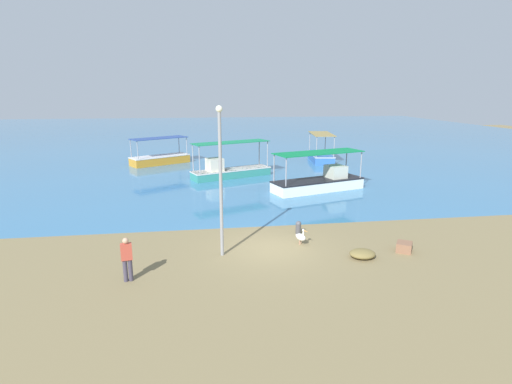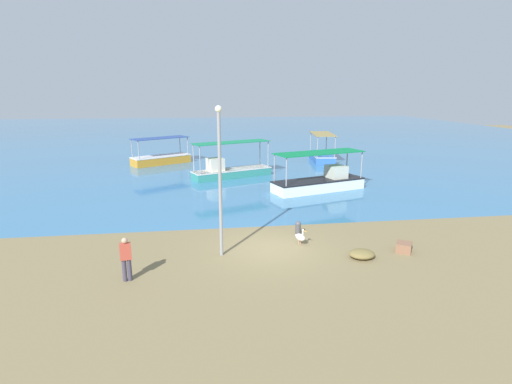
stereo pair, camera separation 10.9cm
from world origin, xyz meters
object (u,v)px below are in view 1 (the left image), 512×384
object	(u,v)px
fishing_boat_far_left	(160,158)
net_pile	(362,254)
cargo_crate	(404,247)
fishing_boat_outer	(229,170)
fishing_boat_near_left	(321,155)
pelican	(301,237)
mooring_bollard	(298,227)
fisherman_standing	(127,258)
fishing_boat_near_right	(320,181)
lamp_post	(221,175)

from	to	relation	value
fishing_boat_far_left	net_pile	distance (m)	26.29
cargo_crate	fishing_boat_outer	bearing A→B (deg)	111.07
fishing_boat_near_left	pelican	size ratio (longest dim) A/B	6.83
mooring_bollard	cargo_crate	size ratio (longest dim) A/B	0.93
pelican	fisherman_standing	bearing A→B (deg)	-160.02
fishing_boat_near_left	mooring_bollard	size ratio (longest dim) A/B	8.46
fishing_boat_near_right	fisherman_standing	xyz separation A→B (m)	(-11.11, -12.56, 0.27)
fishing_boat_near_left	fisherman_standing	distance (m)	28.65
pelican	net_pile	bearing A→B (deg)	-39.61
fishing_boat_outer	lamp_post	xyz separation A→B (m)	(-1.53, -15.87, 2.88)
fishing_boat_outer	fisherman_standing	xyz separation A→B (m)	(-5.11, -17.79, 0.28)
lamp_post	fisherman_standing	xyz separation A→B (m)	(-3.58, -1.92, -2.60)
fishing_boat_near_right	net_pile	xyz separation A→B (m)	(-1.70, -11.76, -0.46)
pelican	cargo_crate	bearing A→B (deg)	-18.36
fishing_boat_near_right	lamp_post	distance (m)	13.34
lamp_post	net_pile	distance (m)	6.81
fishing_boat_far_left	net_pile	world-z (taller)	fishing_boat_far_left
fishing_boat_far_left	cargo_crate	world-z (taller)	fishing_boat_far_left
fishing_boat_outer	fishing_boat_far_left	bearing A→B (deg)	130.66
fishing_boat_far_left	pelican	bearing A→B (deg)	-69.74
pelican	lamp_post	size ratio (longest dim) A/B	0.13
cargo_crate	mooring_bollard	bearing A→B (deg)	144.83
fishing_boat_near_right	pelican	size ratio (longest dim) A/B	8.70
lamp_post	mooring_bollard	distance (m)	5.43
fishing_boat_far_left	fishing_boat_outer	bearing A→B (deg)	-49.34
mooring_bollard	cargo_crate	world-z (taller)	mooring_bollard
mooring_bollard	fisherman_standing	bearing A→B (deg)	-151.48
fishing_boat_near_right	fishing_boat_outer	size ratio (longest dim) A/B	1.03
fishing_boat_near_left	net_pile	xyz separation A→B (m)	(-5.45, -23.69, -0.37)
pelican	cargo_crate	world-z (taller)	pelican
fishing_boat_near_left	fishing_boat_far_left	bearing A→B (deg)	178.41
fishing_boat_far_left	fisherman_standing	distance (m)	24.95
mooring_bollard	cargo_crate	bearing A→B (deg)	-35.17
cargo_crate	pelican	bearing A→B (deg)	161.64
fishing_boat_outer	cargo_crate	size ratio (longest dim) A/B	9.71
fishing_boat_outer	fishing_boat_far_left	xyz separation A→B (m)	(-6.13, 7.14, -0.07)
lamp_post	cargo_crate	distance (m)	8.61
fishing_boat_far_left	mooring_bollard	size ratio (longest dim) A/B	8.88
fishing_boat_near_right	fishing_boat_far_left	xyz separation A→B (m)	(-12.14, 12.37, -0.08)
fishing_boat_near_right	pelican	bearing A→B (deg)	-111.46
fishing_boat_far_left	fisherman_standing	world-z (taller)	fishing_boat_far_left
fishing_boat_near_right	fishing_boat_outer	xyz separation A→B (m)	(-6.01, 5.23, -0.01)
fishing_boat_outer	fishing_boat_far_left	world-z (taller)	fishing_boat_outer
lamp_post	fisherman_standing	world-z (taller)	lamp_post
fishing_boat_far_left	fisherman_standing	bearing A→B (deg)	-87.64
cargo_crate	net_pile	bearing A→B (deg)	-169.13
lamp_post	mooring_bollard	size ratio (longest dim) A/B	9.73
mooring_bollard	fishing_boat_near_right	bearing A→B (deg)	66.70
lamp_post	net_pile	bearing A→B (deg)	-10.93
fishing_boat_near_right	fishing_boat_near_left	world-z (taller)	fishing_boat_near_left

